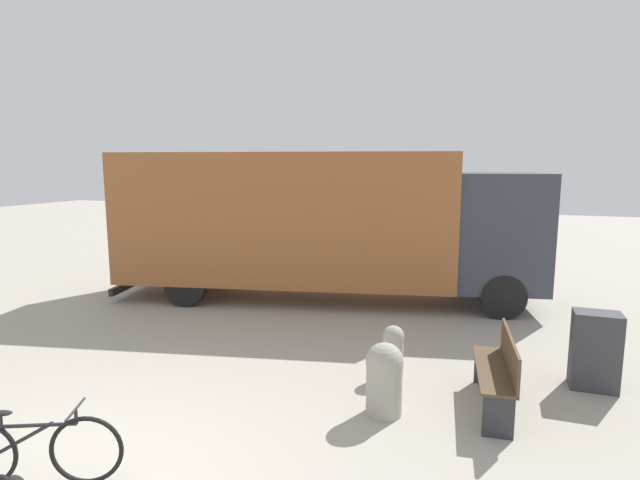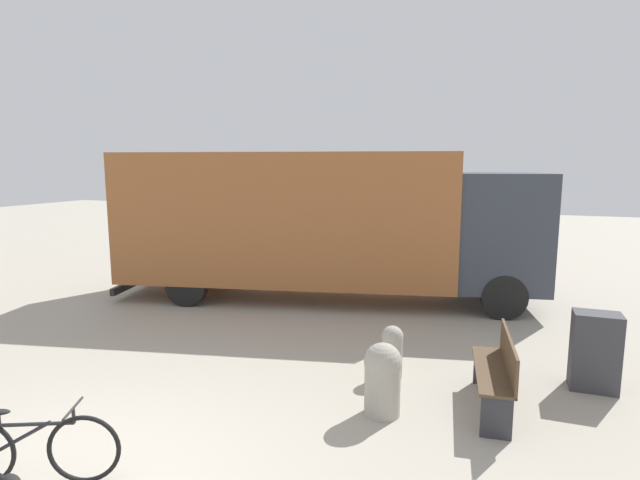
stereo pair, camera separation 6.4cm
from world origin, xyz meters
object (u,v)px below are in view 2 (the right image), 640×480
delivery_truck (321,220)px  utility_box (595,351)px  bollard_near_bench (383,377)px  bollard_far_bench (392,349)px  park_bench (498,370)px  bicycle_middle (31,449)px

delivery_truck → utility_box: delivery_truck is taller
delivery_truck → utility_box: bearing=-43.3°
bollard_near_bench → utility_box: bearing=33.4°
delivery_truck → bollard_far_bench: 4.58m
delivery_truck → utility_box: (5.06, -3.08, -1.27)m
utility_box → bollard_near_bench: bearing=-146.6°
park_bench → bollard_far_bench: bearing=64.8°
bicycle_middle → bollard_far_bench: bearing=28.8°
delivery_truck → bicycle_middle: size_ratio=6.22×
utility_box → bollard_far_bench: bearing=-168.0°
delivery_truck → bollard_far_bench: delivery_truck is taller
bicycle_middle → bollard_near_bench: bearing=17.1°
delivery_truck → bollard_near_bench: bearing=-73.9°
delivery_truck → bollard_near_bench: size_ratio=10.51×
park_bench → bollard_near_bench: park_bench is taller
bicycle_middle → utility_box: 6.76m
bollard_near_bench → utility_box: (2.53, 1.67, 0.05)m
bicycle_middle → utility_box: bearing=13.5°
park_bench → utility_box: 1.61m
delivery_truck → park_bench: size_ratio=6.06×
bollard_near_bench → bollard_far_bench: bollard_near_bench is taller
park_bench → bicycle_middle: (-4.11, -3.09, -0.15)m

